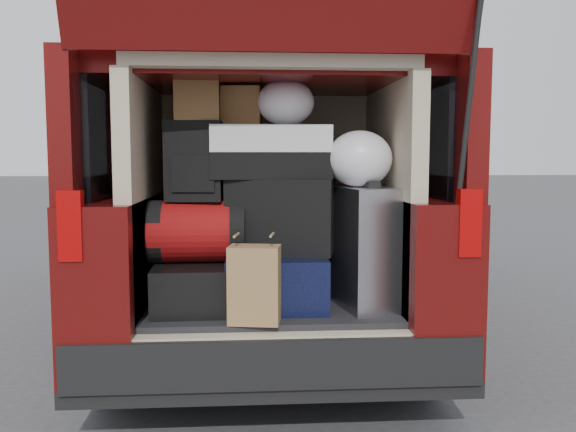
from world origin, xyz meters
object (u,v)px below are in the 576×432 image
at_px(silver_roller, 367,248).
at_px(red_duffel, 197,232).
at_px(black_hardshell, 197,284).
at_px(navy_hardshell, 276,278).
at_px(backpack, 194,161).
at_px(twotone_duffel, 271,152).
at_px(black_soft_case, 281,216).
at_px(kraft_bag, 255,285).

relative_size(silver_roller, red_duffel, 1.28).
xyz_separation_m(black_hardshell, navy_hardshell, (0.40, 0.04, 0.02)).
xyz_separation_m(black_hardshell, backpack, (-0.01, 0.03, 0.62)).
bearing_deg(twotone_duffel, navy_hardshell, -52.88).
relative_size(navy_hardshell, red_duffel, 1.28).
xyz_separation_m(red_duffel, black_soft_case, (0.43, 0.03, 0.07)).
bearing_deg(navy_hardshell, red_duffel, -176.57).
bearing_deg(kraft_bag, black_hardshell, 140.41).
bearing_deg(backpack, navy_hardshell, 5.69).
xyz_separation_m(black_soft_case, backpack, (-0.44, -0.02, 0.28)).
height_order(red_duffel, twotone_duffel, twotone_duffel).
bearing_deg(kraft_bag, red_duffel, 138.60).
distance_m(black_hardshell, backpack, 0.62).
bearing_deg(black_hardshell, backpack, 99.11).
distance_m(silver_roller, black_soft_case, 0.47).
relative_size(black_hardshell, navy_hardshell, 0.93).
bearing_deg(backpack, kraft_bag, -46.12).
height_order(black_hardshell, twotone_duffel, twotone_duffel).
distance_m(silver_roller, red_duffel, 0.86).
distance_m(backpack, twotone_duffel, 0.39).
height_order(kraft_bag, backpack, backpack).
xyz_separation_m(navy_hardshell, kraft_bag, (-0.11, -0.37, 0.05)).
bearing_deg(backpack, silver_roller, -2.29).
distance_m(kraft_bag, backpack, 0.73).
distance_m(black_soft_case, twotone_duffel, 0.33).
distance_m(black_hardshell, red_duffel, 0.27).
relative_size(navy_hardshell, silver_roller, 1.00).
relative_size(navy_hardshell, kraft_bag, 1.70).
bearing_deg(red_duffel, black_soft_case, 2.38).
relative_size(kraft_bag, black_soft_case, 0.67).
height_order(black_hardshell, navy_hardshell, navy_hardshell).
bearing_deg(red_duffel, silver_roller, -7.52).
relative_size(silver_roller, twotone_duffel, 1.01).
bearing_deg(kraft_bag, black_soft_case, 78.01).
xyz_separation_m(silver_roller, backpack, (-0.86, 0.10, 0.43)).
height_order(silver_roller, black_soft_case, black_soft_case).
xyz_separation_m(silver_roller, twotone_duffel, (-0.48, 0.14, 0.48)).
relative_size(kraft_bag, red_duffel, 0.75).
distance_m(red_duffel, twotone_duffel, 0.55).
bearing_deg(kraft_bag, twotone_duffel, 85.99).
bearing_deg(navy_hardshell, kraft_bag, -106.53).
bearing_deg(twotone_duffel, silver_roller, -15.36).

